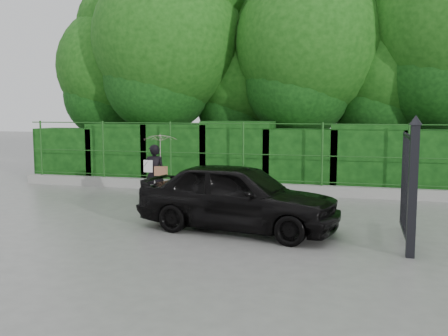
# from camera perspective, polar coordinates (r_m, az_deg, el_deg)

# --- Properties ---
(ground) EXTENTS (80.00, 80.00, 0.00)m
(ground) POSITION_cam_1_polar(r_m,az_deg,el_deg) (10.79, -5.44, -6.47)
(ground) COLOR gray
(kerb) EXTENTS (14.00, 0.25, 0.30)m
(kerb) POSITION_cam_1_polar(r_m,az_deg,el_deg) (14.97, 0.70, -2.18)
(kerb) COLOR #9E9E99
(kerb) RESTS_ON ground
(fence) EXTENTS (14.13, 0.06, 1.80)m
(fence) POSITION_cam_1_polar(r_m,az_deg,el_deg) (14.80, 1.54, 1.81)
(fence) COLOR #1D5119
(fence) RESTS_ON kerb
(hedge) EXTENTS (14.20, 1.20, 2.10)m
(hedge) POSITION_cam_1_polar(r_m,az_deg,el_deg) (15.83, 1.72, 1.32)
(hedge) COLOR black
(hedge) RESTS_ON ground
(trees) EXTENTS (17.10, 6.15, 8.08)m
(trees) POSITION_cam_1_polar(r_m,az_deg,el_deg) (17.88, 7.09, 13.56)
(trees) COLOR black
(trees) RESTS_ON ground
(gate) EXTENTS (0.22, 2.33, 2.36)m
(gate) POSITION_cam_1_polar(r_m,az_deg,el_deg) (9.21, 20.50, -1.59)
(gate) COLOR black
(gate) RESTS_ON ground
(woman) EXTENTS (0.93, 0.91, 1.83)m
(woman) POSITION_cam_1_polar(r_m,az_deg,el_deg) (13.19, -7.54, 1.20)
(woman) COLOR black
(woman) RESTS_ON ground
(car) EXTENTS (4.32, 2.30, 1.40)m
(car) POSITION_cam_1_polar(r_m,az_deg,el_deg) (10.12, 1.61, -3.26)
(car) COLOR black
(car) RESTS_ON ground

